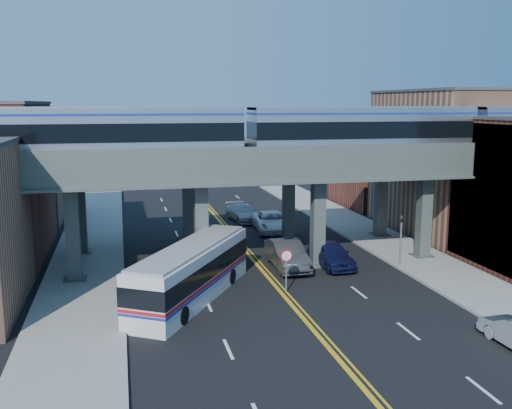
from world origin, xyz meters
TOP-DOWN VIEW (x-y plane):
  - ground at (0.00, 0.00)m, footprint 120.00×120.00m
  - sidewalk_west at (-11.50, 10.00)m, footprint 5.00×70.00m
  - sidewalk_east at (11.50, 10.00)m, footprint 5.00×70.00m
  - building_west_c at (-18.50, 29.00)m, footprint 8.00×10.00m
  - building_east_b at (18.50, 16.00)m, footprint 8.00×14.00m
  - building_east_c at (18.50, 29.00)m, footprint 8.00×10.00m
  - mural_panel at (14.55, 4.00)m, footprint 0.10×9.50m
  - elevated_viaduct_near at (0.00, 8.00)m, footprint 52.00×3.60m
  - elevated_viaduct_far at (0.00, 15.00)m, footprint 52.00×3.60m
  - transit_train at (7.06, 8.00)m, footprint 47.80×3.00m
  - stop_sign at (0.30, 3.00)m, footprint 0.76×0.09m
  - traffic_signal at (9.20, 6.00)m, footprint 0.15×0.18m
  - transit_bus at (-5.25, 3.19)m, footprint 8.26×11.26m
  - car_lane_a at (4.85, 7.57)m, footprint 2.18×5.14m
  - car_lane_b at (1.80, 7.90)m, footprint 2.08×5.69m
  - car_lane_c at (3.70, 19.16)m, footprint 3.29×6.26m
  - car_lane_d at (2.20, 24.12)m, footprint 2.80×5.50m

SIDE VIEW (x-z plane):
  - ground at x=0.00m, z-range 0.00..0.00m
  - sidewalk_west at x=-11.50m, z-range 0.00..0.16m
  - sidewalk_east at x=11.50m, z-range 0.00..0.16m
  - car_lane_d at x=2.20m, z-range 0.00..1.53m
  - car_lane_c at x=3.70m, z-range 0.00..1.68m
  - car_lane_a at x=4.85m, z-range 0.00..1.73m
  - car_lane_b at x=1.80m, z-range 0.00..1.86m
  - transit_bus at x=-5.25m, z-range 0.04..3.03m
  - stop_sign at x=0.30m, z-range 0.44..3.07m
  - traffic_signal at x=9.20m, z-range 0.25..4.35m
  - building_west_c at x=-18.50m, z-range 0.00..8.00m
  - building_east_c at x=18.50m, z-range 0.00..9.00m
  - mural_panel at x=14.55m, z-range 0.00..9.50m
  - building_east_b at x=18.50m, z-range 0.00..12.00m
  - elevated_viaduct_near at x=0.00m, z-range 2.77..10.17m
  - elevated_viaduct_far at x=0.00m, z-range 2.77..10.17m
  - transit_train at x=7.06m, z-range 7.54..11.04m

